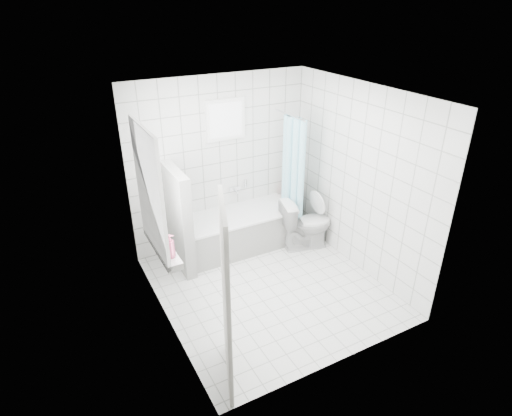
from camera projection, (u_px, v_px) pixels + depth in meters
ground at (269, 287)px, 5.82m from camera, size 3.00×3.00×0.00m
ceiling at (272, 94)px, 4.65m from camera, size 3.00×3.00×0.00m
wall_back at (220, 163)px, 6.42m from camera, size 2.80×0.02×2.60m
wall_front at (349, 261)px, 4.06m from camera, size 2.80×0.02×2.60m
wall_left at (158, 227)px, 4.65m from camera, size 0.02×3.00×2.60m
wall_right at (359, 180)px, 5.83m from camera, size 0.02×3.00×2.60m
window_left at (152, 191)px, 4.77m from camera, size 0.01×0.90×1.40m
window_back at (226, 120)px, 6.13m from camera, size 0.50×0.01×0.50m
window_sill at (162, 247)px, 5.12m from camera, size 0.18×1.02×0.08m
door at (226, 299)px, 4.03m from camera, size 0.32×0.76×2.00m
bathtub at (239, 230)px, 6.62m from camera, size 1.80×0.77×0.58m
partition_wall at (178, 219)px, 5.97m from camera, size 0.15×0.85×1.50m
tiled_ledge at (287, 210)px, 7.27m from camera, size 0.40×0.24×0.55m
toilet at (306, 224)px, 6.58m from camera, size 0.86×0.61×0.80m
curtain_rod at (290, 115)px, 6.19m from camera, size 0.02×0.80×0.02m
shower_curtain at (292, 176)px, 6.49m from camera, size 0.14×0.48×1.78m
tub_faucet at (235, 188)px, 6.68m from camera, size 0.18×0.06×0.06m
sill_bottles at (165, 239)px, 4.96m from camera, size 0.17×0.57×0.29m
ledge_bottles at (289, 190)px, 7.07m from camera, size 0.21×0.17×0.27m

